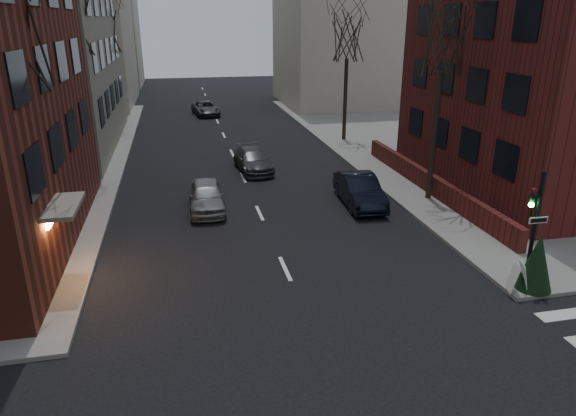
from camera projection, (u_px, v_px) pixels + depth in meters
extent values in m
cube|color=#581B19|center=(563.00, 86.00, 27.03)|extent=(12.00, 14.00, 11.00)
cube|color=#581B19|center=(429.00, 182.00, 27.29)|extent=(0.35, 16.00, 1.00)
cube|color=#B4A998|center=(56.00, 17.00, 52.58)|extent=(14.00, 16.00, 18.00)
cube|color=#B4A998|center=(350.00, 27.00, 54.28)|extent=(14.00, 14.00, 16.00)
cube|color=#B4A998|center=(100.00, 33.00, 69.26)|extent=(10.00, 12.00, 14.00)
cylinder|color=black|center=(534.00, 229.00, 17.35)|extent=(0.14, 0.14, 4.00)
cylinder|color=black|center=(525.00, 278.00, 18.01)|extent=(0.44, 0.44, 0.20)
imported|color=black|center=(532.00, 206.00, 17.00)|extent=(0.16, 0.20, 1.00)
sphere|color=#19FF4C|center=(531.00, 205.00, 16.93)|extent=(0.18, 0.18, 0.18)
cube|color=white|center=(538.00, 220.00, 17.12)|extent=(0.70, 0.03, 0.22)
cylinder|color=#2D231C|center=(30.00, 179.00, 18.15)|extent=(0.28, 0.28, 6.65)
cylinder|color=#2D231C|center=(83.00, 116.00, 29.09)|extent=(0.28, 0.28, 7.00)
cylinder|color=#2D231C|center=(110.00, 90.00, 42.04)|extent=(0.28, 0.28, 6.30)
cylinder|color=#2D231C|center=(434.00, 137.00, 25.36)|extent=(0.28, 0.28, 6.30)
cylinder|color=#2D231C|center=(345.00, 100.00, 38.25)|extent=(0.28, 0.28, 5.95)
cylinder|color=black|center=(84.00, 139.00, 25.71)|extent=(0.12, 0.12, 6.00)
sphere|color=#FFA54C|center=(75.00, 76.00, 24.63)|extent=(0.36, 0.36, 0.36)
cylinder|color=black|center=(120.00, 89.00, 44.04)|extent=(0.12, 0.12, 6.00)
sphere|color=#FFA54C|center=(116.00, 51.00, 42.97)|extent=(0.36, 0.36, 0.36)
imported|color=black|center=(360.00, 190.00, 25.62)|extent=(1.87, 4.75, 1.54)
imported|color=gray|center=(207.00, 196.00, 24.91)|extent=(1.81, 4.28, 1.44)
imported|color=#3C3B40|center=(253.00, 160.00, 31.43)|extent=(2.16, 4.72, 1.34)
imported|color=#39393E|center=(206.00, 108.00, 49.61)|extent=(2.76, 4.93, 1.30)
cube|color=white|center=(518.00, 277.00, 17.27)|extent=(0.62, 0.73, 0.99)
cone|color=black|center=(537.00, 262.00, 17.22)|extent=(1.32, 1.32, 1.99)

